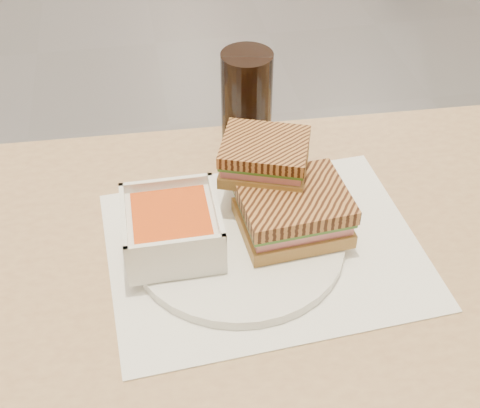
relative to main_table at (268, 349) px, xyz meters
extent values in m
cube|color=tan|center=(0.00, 0.00, 0.10)|extent=(1.23, 0.75, 0.03)
cube|color=white|center=(0.01, 0.07, 0.12)|extent=(0.41, 0.33, 0.00)
cylinder|color=white|center=(-0.02, 0.08, 0.12)|extent=(0.27, 0.27, 0.01)
cube|color=white|center=(-0.11, 0.08, 0.16)|extent=(0.12, 0.12, 0.05)
cube|color=#D9410C|center=(-0.11, 0.08, 0.18)|extent=(0.09, 0.09, 0.01)
cube|color=white|center=(-0.05, 0.08, 0.19)|extent=(0.01, 0.12, 0.01)
cube|color=white|center=(-0.16, 0.08, 0.19)|extent=(0.01, 0.12, 0.01)
cube|color=white|center=(-0.11, 0.14, 0.19)|extent=(0.12, 0.01, 0.01)
cube|color=white|center=(-0.11, 0.03, 0.19)|extent=(0.12, 0.01, 0.01)
cube|color=#A4813B|center=(0.05, 0.09, 0.14)|extent=(0.14, 0.12, 0.02)
cube|color=pink|center=(0.05, 0.09, 0.16)|extent=(0.13, 0.11, 0.01)
cube|color=#386B23|center=(0.05, 0.09, 0.17)|extent=(0.14, 0.12, 0.01)
cube|color=#A26A33|center=(0.05, 0.09, 0.18)|extent=(0.14, 0.12, 0.02)
cube|color=#A4813B|center=(0.02, 0.14, 0.19)|extent=(0.13, 0.12, 0.02)
cube|color=pink|center=(0.02, 0.14, 0.20)|extent=(0.12, 0.11, 0.01)
cube|color=#386B23|center=(0.02, 0.14, 0.21)|extent=(0.13, 0.12, 0.01)
cube|color=#A26A33|center=(0.02, 0.14, 0.22)|extent=(0.13, 0.12, 0.02)
cylinder|color=black|center=(0.02, 0.29, 0.19)|extent=(0.07, 0.07, 0.16)
camera|label=1|loc=(-0.13, -0.49, 0.71)|focal=48.30mm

